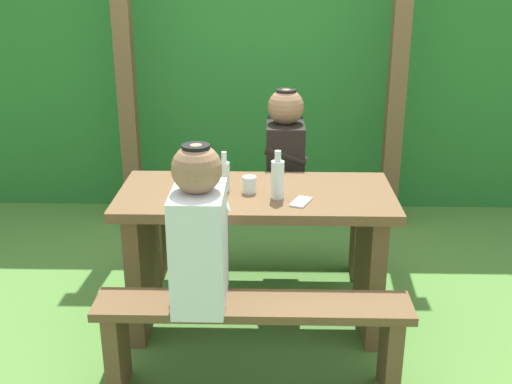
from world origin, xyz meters
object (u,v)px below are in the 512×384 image
at_px(bench_near, 253,328).
at_px(bench_far, 258,225).
at_px(bottle_left, 278,178).
at_px(bottle_right, 224,175).
at_px(person_black_coat, 285,154).
at_px(picnic_table, 256,236).
at_px(drinking_glass, 249,185).
at_px(person_white_shirt, 199,232).
at_px(cell_phone, 301,202).

bearing_deg(bench_near, bench_far, 90.00).
height_order(bottle_left, bottle_right, bottle_left).
distance_m(person_black_coat, bottle_left, 0.67).
bearing_deg(person_black_coat, bench_near, -97.83).
bearing_deg(person_black_coat, bottle_left, -94.36).
bearing_deg(person_black_coat, picnic_table, -105.41).
height_order(bench_far, drinking_glass, drinking_glass).
height_order(person_white_shirt, cell_phone, person_white_shirt).
xyz_separation_m(picnic_table, drinking_glass, (-0.03, -0.01, 0.29)).
distance_m(person_black_coat, drinking_glass, 0.62).
bearing_deg(bottle_right, drinking_glass, -9.77).
height_order(bench_near, person_black_coat, person_black_coat).
bearing_deg(cell_phone, bench_near, -94.99).
height_order(bench_near, bench_far, same).
height_order(picnic_table, person_white_shirt, person_white_shirt).
relative_size(drinking_glass, bottle_left, 0.34).
distance_m(person_white_shirt, bottle_right, 0.59).
xyz_separation_m(person_white_shirt, cell_phone, (0.45, 0.42, -0.02)).
height_order(picnic_table, drinking_glass, drinking_glass).
relative_size(bench_near, drinking_glass, 16.72).
relative_size(person_white_shirt, bottle_right, 3.48).
distance_m(drinking_glass, cell_phone, 0.29).
bearing_deg(bottle_right, picnic_table, -3.11).
bearing_deg(bench_near, person_white_shirt, 179.16).
bearing_deg(picnic_table, drinking_glass, -158.22).
height_order(bench_far, cell_phone, cell_phone).
relative_size(picnic_table, person_white_shirt, 1.95).
xyz_separation_m(person_white_shirt, drinking_glass, (0.19, 0.56, 0.02)).
bearing_deg(picnic_table, person_black_coat, 74.59).
height_order(person_black_coat, drinking_glass, person_black_coat).
bearing_deg(person_white_shirt, person_black_coat, 71.46).
bearing_deg(drinking_glass, bottle_left, -28.29).
bearing_deg(bench_far, picnic_table, -90.00).
relative_size(person_white_shirt, bottle_left, 2.96).
xyz_separation_m(bench_far, bottle_right, (-0.16, -0.57, 0.52)).
xyz_separation_m(bottle_right, cell_phone, (0.38, -0.16, -0.08)).
xyz_separation_m(bottle_left, bottle_right, (-0.27, 0.10, -0.02)).
distance_m(bench_near, bottle_right, 0.80).
bearing_deg(person_black_coat, drinking_glass, -108.05).
relative_size(bottle_left, cell_phone, 1.74).
xyz_separation_m(picnic_table, cell_phone, (0.22, -0.16, 0.25)).
xyz_separation_m(bench_near, cell_phone, (0.22, 0.42, 0.44)).
bearing_deg(cell_phone, bottle_left, 172.45).
xyz_separation_m(person_black_coat, drinking_glass, (-0.19, -0.59, 0.02)).
xyz_separation_m(person_white_shirt, person_black_coat, (0.39, 1.15, 0.00)).
height_order(bench_near, drinking_glass, drinking_glass).
distance_m(picnic_table, bottle_right, 0.37).
relative_size(picnic_table, bench_near, 1.00).
height_order(picnic_table, bottle_right, bottle_right).
bearing_deg(bottle_left, person_black_coat, 85.64).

